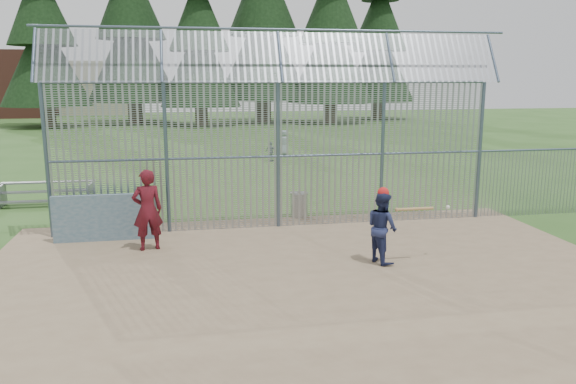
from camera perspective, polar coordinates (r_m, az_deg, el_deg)
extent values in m
plane|color=#2D511E|center=(12.52, 1.67, -7.64)|extent=(120.00, 120.00, 0.00)
cube|color=#756047|center=(12.06, 2.17, -8.36)|extent=(14.00, 10.00, 0.02)
cube|color=#38566B|center=(15.03, -18.19, -2.50)|extent=(2.50, 0.12, 1.20)
imported|color=#222850|center=(12.76, 9.53, -3.55)|extent=(0.82, 0.93, 1.61)
imported|color=maroon|center=(13.87, -14.09, -1.77)|extent=(0.81, 0.62, 1.97)
imported|color=gray|center=(30.46, -0.46, 5.04)|extent=(0.79, 0.65, 1.38)
imported|color=slate|center=(28.16, -1.74, 4.12)|extent=(0.61, 0.55, 0.99)
sphere|color=red|center=(12.58, 9.65, -0.09)|extent=(0.26, 0.26, 0.26)
cylinder|color=#AA7F4C|center=(12.77, 12.78, -1.68)|extent=(0.85, 0.07, 0.07)
sphere|color=#AA7F4C|center=(12.61, 10.98, -1.77)|extent=(0.09, 0.09, 0.09)
sphere|color=white|center=(13.31, 15.94, -1.50)|extent=(0.09, 0.09, 0.09)
cylinder|color=gray|center=(16.85, 1.13, -1.39)|extent=(0.52, 0.52, 0.70)
cylinder|color=#9EA0A5|center=(16.77, 1.14, -0.15)|extent=(0.56, 0.56, 0.05)
sphere|color=#9EA0A5|center=(16.76, 1.14, 0.01)|extent=(0.10, 0.10, 0.10)
cube|color=gray|center=(19.78, -23.44, -0.86)|extent=(3.00, 0.25, 0.05)
cube|color=gray|center=(20.07, -23.28, 0.05)|extent=(3.00, 0.25, 0.05)
cube|color=slate|center=(20.36, -23.12, 0.93)|extent=(3.00, 0.25, 0.05)
cube|color=slate|center=(20.45, -27.08, -0.37)|extent=(0.06, 0.90, 0.70)
cube|color=slate|center=(19.82, -19.31, -0.09)|extent=(0.06, 0.90, 0.70)
cylinder|color=#47566B|center=(15.61, -23.32, 2.81)|extent=(0.10, 0.10, 4.00)
cylinder|color=#47566B|center=(15.22, -12.24, 3.28)|extent=(0.10, 0.10, 4.00)
cylinder|color=#47566B|center=(15.41, -1.01, 3.64)|extent=(0.10, 0.10, 4.00)
cylinder|color=#47566B|center=(16.17, 9.56, 3.85)|extent=(0.10, 0.10, 4.00)
cylinder|color=#47566B|center=(17.42, 18.90, 3.93)|extent=(0.10, 0.10, 4.00)
cylinder|color=#47566B|center=(15.27, -1.04, 11.10)|extent=(12.00, 0.07, 0.07)
cylinder|color=#47566B|center=(15.41, -1.01, 3.64)|extent=(12.00, 0.06, 0.06)
cube|color=gray|center=(15.41, -1.01, 3.64)|extent=(12.00, 0.02, 4.00)
cube|color=gray|center=(14.91, -0.80, 13.59)|extent=(12.00, 0.77, 1.31)
cylinder|color=#47566B|center=(17.57, 18.69, 0.70)|extent=(0.08, 0.08, 2.00)
cylinder|color=#332319|center=(52.90, -23.18, 7.77)|extent=(1.19, 1.19, 3.06)
cone|color=black|center=(53.18, -23.95, 17.11)|extent=(7.48, 7.48, 13.94)
cylinder|color=#332319|center=(54.80, -15.29, 8.57)|extent=(1.33, 1.33, 3.42)
cylinder|color=#332319|center=(50.66, -8.80, 8.33)|extent=(1.12, 1.12, 2.88)
cone|color=black|center=(50.88, -9.09, 17.54)|extent=(7.04, 7.04, 13.12)
cylinder|color=#332319|center=(54.13, -2.47, 9.03)|extent=(1.40, 1.40, 3.60)
cylinder|color=#332319|center=(53.36, 4.30, 8.78)|extent=(1.26, 1.26, 3.24)
cone|color=black|center=(53.72, 4.46, 18.60)|extent=(7.92, 7.92, 14.76)
cylinder|color=#332319|center=(58.94, 9.02, 8.83)|extent=(1.19, 1.19, 3.06)
cone|color=black|center=(59.20, 9.30, 17.24)|extent=(7.48, 7.48, 13.94)
cube|color=brown|center=(69.37, -27.16, 9.74)|extent=(10.00, 8.00, 7.00)
cube|color=#B2A58C|center=(70.22, -18.48, 9.99)|extent=(8.00, 7.00, 6.00)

